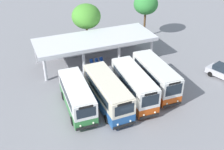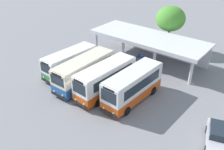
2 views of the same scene
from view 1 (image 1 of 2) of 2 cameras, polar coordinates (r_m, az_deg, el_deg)
The scene contains 12 objects.
ground_plane at distance 27.25m, azimuth 3.28°, elevation -9.48°, with size 180.00×180.00×0.00m, color gray.
city_bus_nearest_orange at distance 27.93m, azimuth -7.23°, elevation -4.25°, with size 2.55×7.31×3.00m.
city_bus_second_in_row at distance 28.10m, azimuth -0.95°, elevation -3.49°, with size 2.55×8.12×3.19m.
city_bus_middle_cream at distance 29.16m, azimuth 4.51°, elevation -2.01°, with size 2.54×7.75×3.34m.
city_bus_fourth_amber at distance 30.95m, azimuth 8.96°, elevation -0.23°, with size 2.54×7.65×3.33m.
parked_car_flank at distance 35.99m, azimuth 21.99°, elevation 0.58°, with size 2.94×4.37×1.62m.
terminal_canopy at distance 37.04m, azimuth -3.82°, elevation 6.92°, with size 15.56×5.82×3.40m.
waiting_chair_end_by_column at distance 36.50m, azimuth -4.25°, elevation 2.81°, with size 0.46×0.46×0.86m.
waiting_chair_second_from_end at distance 36.62m, azimuth -3.18°, elevation 2.95°, with size 0.46×0.46×0.86m.
waiting_chair_middle_seat at distance 36.87m, azimuth -2.19°, elevation 3.18°, with size 0.46×0.46×0.86m.
roadside_tree_behind_canopy at distance 40.26m, azimuth -5.33°, elevation 11.93°, with size 4.13×4.13×6.44m.
roadside_tree_east_of_canopy at distance 43.66m, azimuth 6.98°, elevation 14.26°, with size 3.70×3.70×6.94m.
Camera 1 is at (-9.38, -18.59, 17.58)m, focal length 44.40 mm.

